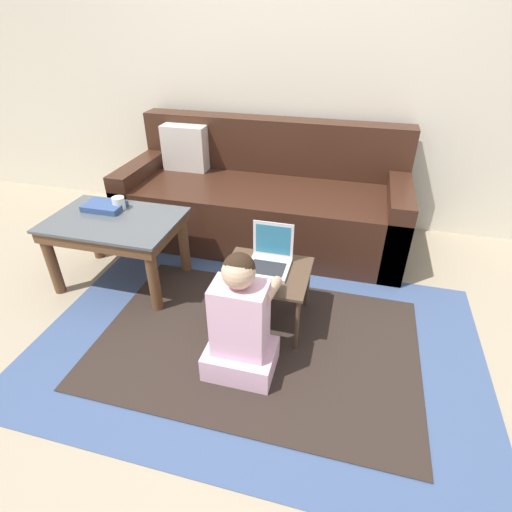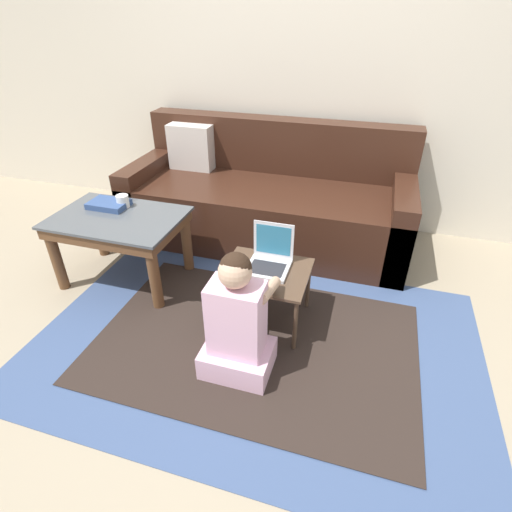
{
  "view_description": "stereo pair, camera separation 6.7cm",
  "coord_description": "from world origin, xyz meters",
  "px_view_note": "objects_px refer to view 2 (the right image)",
  "views": [
    {
      "loc": [
        0.57,
        -1.59,
        1.64
      ],
      "look_at": [
        0.07,
        0.28,
        0.42
      ],
      "focal_mm": 28.0,
      "sensor_mm": 36.0,
      "label": 1
    },
    {
      "loc": [
        0.63,
        -1.57,
        1.64
      ],
      "look_at": [
        0.07,
        0.28,
        0.42
      ],
      "focal_mm": 28.0,
      "sensor_mm": 36.0,
      "label": 2
    }
  ],
  "objects_px": {
    "coffee_table": "(119,228)",
    "person_seated": "(237,324)",
    "computer_mouse": "(235,267)",
    "book_on_table": "(109,204)",
    "laptop_desk": "(266,277)",
    "couch": "(267,201)",
    "laptop": "(269,261)",
    "cup_on_table": "(123,201)"
  },
  "relations": [
    {
      "from": "coffee_table",
      "to": "book_on_table",
      "type": "height_order",
      "value": "book_on_table"
    },
    {
      "from": "person_seated",
      "to": "cup_on_table",
      "type": "xyz_separation_m",
      "value": [
        -1.05,
        0.7,
        0.22
      ]
    },
    {
      "from": "coffee_table",
      "to": "computer_mouse",
      "type": "bearing_deg",
      "value": -11.73
    },
    {
      "from": "computer_mouse",
      "to": "person_seated",
      "type": "bearing_deg",
      "value": -69.46
    },
    {
      "from": "laptop_desk",
      "to": "laptop",
      "type": "xyz_separation_m",
      "value": [
        0.01,
        0.05,
        0.08
      ]
    },
    {
      "from": "cup_on_table",
      "to": "book_on_table",
      "type": "xyz_separation_m",
      "value": [
        -0.09,
        -0.03,
        -0.02
      ]
    },
    {
      "from": "couch",
      "to": "laptop_desk",
      "type": "height_order",
      "value": "couch"
    },
    {
      "from": "laptop",
      "to": "cup_on_table",
      "type": "height_order",
      "value": "laptop"
    },
    {
      "from": "laptop",
      "to": "cup_on_table",
      "type": "relative_size",
      "value": 2.93
    },
    {
      "from": "coffee_table",
      "to": "person_seated",
      "type": "height_order",
      "value": "person_seated"
    },
    {
      "from": "laptop_desk",
      "to": "book_on_table",
      "type": "height_order",
      "value": "book_on_table"
    },
    {
      "from": "computer_mouse",
      "to": "person_seated",
      "type": "distance_m",
      "value": 0.41
    },
    {
      "from": "coffee_table",
      "to": "computer_mouse",
      "type": "height_order",
      "value": "coffee_table"
    },
    {
      "from": "laptop",
      "to": "computer_mouse",
      "type": "relative_size",
      "value": 2.28
    },
    {
      "from": "coffee_table",
      "to": "person_seated",
      "type": "xyz_separation_m",
      "value": [
        1.01,
        -0.56,
        -0.09
      ]
    },
    {
      "from": "couch",
      "to": "computer_mouse",
      "type": "height_order",
      "value": "couch"
    },
    {
      "from": "computer_mouse",
      "to": "book_on_table",
      "type": "bearing_deg",
      "value": 163.83
    },
    {
      "from": "coffee_table",
      "to": "book_on_table",
      "type": "bearing_deg",
      "value": 139.99
    },
    {
      "from": "computer_mouse",
      "to": "cup_on_table",
      "type": "relative_size",
      "value": 1.29
    },
    {
      "from": "computer_mouse",
      "to": "coffee_table",
      "type": "bearing_deg",
      "value": 168.27
    },
    {
      "from": "laptop",
      "to": "computer_mouse",
      "type": "height_order",
      "value": "laptop"
    },
    {
      "from": "book_on_table",
      "to": "laptop",
      "type": "bearing_deg",
      "value": -10.05
    },
    {
      "from": "couch",
      "to": "coffee_table",
      "type": "distance_m",
      "value": 1.17
    },
    {
      "from": "computer_mouse",
      "to": "person_seated",
      "type": "xyz_separation_m",
      "value": [
        0.14,
        -0.38,
        -0.07
      ]
    },
    {
      "from": "laptop",
      "to": "book_on_table",
      "type": "height_order",
      "value": "laptop"
    },
    {
      "from": "couch",
      "to": "book_on_table",
      "type": "xyz_separation_m",
      "value": [
        -0.9,
        -0.77,
        0.19
      ]
    },
    {
      "from": "laptop_desk",
      "to": "book_on_table",
      "type": "xyz_separation_m",
      "value": [
        -1.17,
        0.26,
        0.19
      ]
    },
    {
      "from": "laptop",
      "to": "person_seated",
      "type": "bearing_deg",
      "value": -94.55
    },
    {
      "from": "couch",
      "to": "cup_on_table",
      "type": "xyz_separation_m",
      "value": [
        -0.8,
        -0.74,
        0.21
      ]
    },
    {
      "from": "person_seated",
      "to": "cup_on_table",
      "type": "relative_size",
      "value": 8.61
    },
    {
      "from": "coffee_table",
      "to": "book_on_table",
      "type": "xyz_separation_m",
      "value": [
        -0.13,
        0.11,
        0.1
      ]
    },
    {
      "from": "laptop_desk",
      "to": "computer_mouse",
      "type": "bearing_deg",
      "value": -170.38
    },
    {
      "from": "laptop_desk",
      "to": "person_seated",
      "type": "bearing_deg",
      "value": -94.14
    },
    {
      "from": "laptop",
      "to": "laptop_desk",
      "type": "bearing_deg",
      "value": -97.75
    },
    {
      "from": "computer_mouse",
      "to": "book_on_table",
      "type": "distance_m",
      "value": 1.05
    },
    {
      "from": "couch",
      "to": "person_seated",
      "type": "relative_size",
      "value": 3.04
    },
    {
      "from": "book_on_table",
      "to": "laptop_desk",
      "type": "bearing_deg",
      "value": -12.54
    },
    {
      "from": "cup_on_table",
      "to": "couch",
      "type": "bearing_deg",
      "value": 42.59
    },
    {
      "from": "couch",
      "to": "computer_mouse",
      "type": "xyz_separation_m",
      "value": [
        0.1,
        -1.06,
        0.07
      ]
    },
    {
      "from": "laptop",
      "to": "book_on_table",
      "type": "relative_size",
      "value": 0.94
    },
    {
      "from": "couch",
      "to": "laptop",
      "type": "relative_size",
      "value": 8.92
    },
    {
      "from": "laptop",
      "to": "computer_mouse",
      "type": "distance_m",
      "value": 0.2
    }
  ]
}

